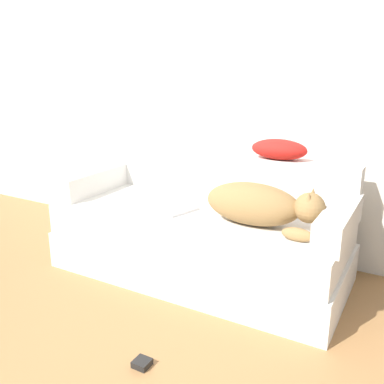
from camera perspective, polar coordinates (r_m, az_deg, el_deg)
name	(u,v)px	position (r m, az deg, el deg)	size (l,w,h in m)	color
wall_back	(252,69)	(3.18, 8.02, 15.87)	(7.26, 0.06, 2.70)	silver
couch	(199,242)	(2.92, 0.93, -6.74)	(1.93, 0.87, 0.46)	silver
couch_backrest	(223,175)	(3.10, 4.15, 2.32)	(1.89, 0.15, 0.32)	silver
couch_arm_left	(95,181)	(3.31, -12.83, 1.46)	(0.15, 0.68, 0.17)	silver
couch_arm_right	(339,222)	(2.53, 19.00, -3.78)	(0.15, 0.68, 0.17)	silver
dog	(260,205)	(2.56, 9.01, -1.68)	(0.72, 0.30, 0.26)	olive
laptop	(170,207)	(2.87, -2.94, -2.01)	(0.38, 0.33, 0.02)	silver
throw_pillow	(279,149)	(2.89, 11.53, 5.60)	(0.37, 0.20, 0.13)	red
power_adapter	(142,363)	(2.21, -6.68, -21.72)	(0.08, 0.08, 0.03)	black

